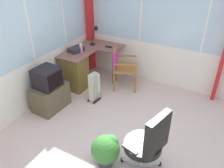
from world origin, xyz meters
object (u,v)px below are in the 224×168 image
(desk, at_px, (77,70))
(space_heater, at_px, (94,87))
(potted_plant, at_px, (106,149))
(desk_lamp, at_px, (96,32))
(paper_tray, at_px, (76,49))
(wooden_armchair, at_px, (120,63))
(tv_remote, at_px, (109,47))
(tv_on_stand, at_px, (49,91))
(office_chair, at_px, (149,142))
(spray_bottle, at_px, (81,47))

(desk, distance_m, space_heater, 0.67)
(desk, xyz_separation_m, potted_plant, (-1.53, -1.60, -0.14))
(desk_lamp, relative_size, paper_tray, 1.38)
(paper_tray, xyz_separation_m, wooden_armchair, (0.30, -0.89, -0.23))
(tv_remote, bearing_deg, desk, 148.81)
(desk_lamp, xyz_separation_m, potted_plant, (-2.25, -1.54, -0.76))
(desk_lamp, bearing_deg, tv_on_stand, 178.50)
(wooden_armchair, bearing_deg, potted_plant, -158.06)
(office_chair, relative_size, space_heater, 1.68)
(office_chair, xyz_separation_m, space_heater, (1.13, 1.53, -0.25))
(desk_lamp, distance_m, spray_bottle, 0.57)
(space_heater, distance_m, potted_plant, 1.61)
(tv_remote, distance_m, paper_tray, 0.72)
(wooden_armchair, distance_m, space_heater, 0.77)
(space_heater, bearing_deg, paper_tray, 59.87)
(paper_tray, relative_size, office_chair, 0.30)
(paper_tray, bearing_deg, desk, -149.20)
(desk_lamp, height_order, tv_remote, desk_lamp)
(spray_bottle, bearing_deg, tv_remote, -37.12)
(office_chair, bearing_deg, paper_tray, 55.39)
(desk, distance_m, tv_on_stand, 0.88)
(paper_tray, relative_size, wooden_armchair, 0.34)
(spray_bottle, height_order, paper_tray, spray_bottle)
(paper_tray, height_order, space_heater, paper_tray)
(desk_lamp, bearing_deg, potted_plant, -145.61)
(spray_bottle, distance_m, office_chair, 2.65)
(tv_on_stand, bearing_deg, tv_remote, -14.02)
(desk_lamp, relative_size, potted_plant, 0.86)
(desk_lamp, relative_size, wooden_armchair, 0.47)
(desk, relative_size, office_chair, 1.27)
(tv_on_stand, bearing_deg, wooden_armchair, -31.00)
(paper_tray, bearing_deg, desk_lamp, -13.68)
(space_heater, bearing_deg, desk_lamp, 29.16)
(spray_bottle, bearing_deg, desk_lamp, -3.37)
(spray_bottle, xyz_separation_m, tv_on_stand, (-1.05, 0.01, -0.49))
(desk, xyz_separation_m, wooden_armchair, (0.44, -0.81, 0.16))
(desk_lamp, relative_size, spray_bottle, 1.92)
(office_chair, bearing_deg, wooden_armchair, 36.06)
(tv_on_stand, distance_m, space_heater, 0.85)
(tv_remote, relative_size, office_chair, 0.15)
(desk_lamp, xyz_separation_m, tv_on_stand, (-1.59, 0.04, -0.66))
(potted_plant, bearing_deg, tv_remote, 28.49)
(spray_bottle, distance_m, tv_on_stand, 1.16)
(desk, relative_size, wooden_armchair, 1.45)
(office_chair, bearing_deg, tv_remote, 40.04)
(desk, xyz_separation_m, tv_remote, (0.67, -0.40, 0.36))
(desk, bearing_deg, desk_lamp, -4.73)
(spray_bottle, bearing_deg, desk, 171.01)
(spray_bottle, relative_size, tv_on_stand, 0.26)
(paper_tray, height_order, tv_on_stand, paper_tray)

